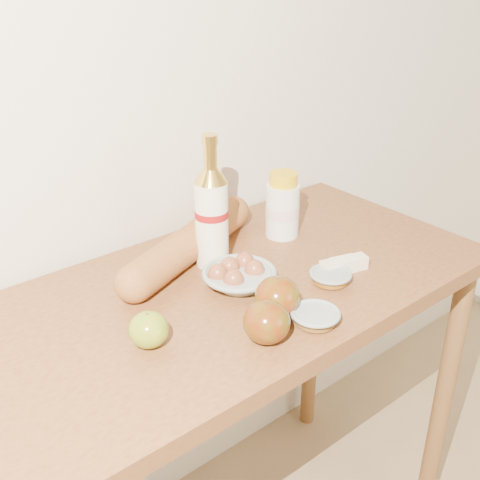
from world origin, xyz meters
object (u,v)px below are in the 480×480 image
at_px(cream_bottle, 283,207).
at_px(egg_bowl, 238,275).
at_px(baguette, 189,244).
at_px(table, 232,331).
at_px(bourbon_bottle, 212,214).

xyz_separation_m(cream_bottle, egg_bowl, (-0.24, -0.12, -0.05)).
relative_size(cream_bottle, baguette, 0.34).
bearing_deg(table, baguette, 91.15).
height_order(cream_bottle, baguette, cream_bottle).
relative_size(table, cream_bottle, 7.17).
distance_m(cream_bottle, baguette, 0.26).
bearing_deg(bourbon_bottle, cream_bottle, 14.56).
distance_m(bourbon_bottle, egg_bowl, 0.15).
bearing_deg(egg_bowl, baguette, 94.58).
bearing_deg(egg_bowl, cream_bottle, 26.34).
bearing_deg(baguette, table, -110.06).
bearing_deg(cream_bottle, baguette, 158.10).
bearing_deg(cream_bottle, egg_bowl, -166.28).
relative_size(table, egg_bowl, 6.96).
relative_size(bourbon_bottle, baguette, 0.63).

